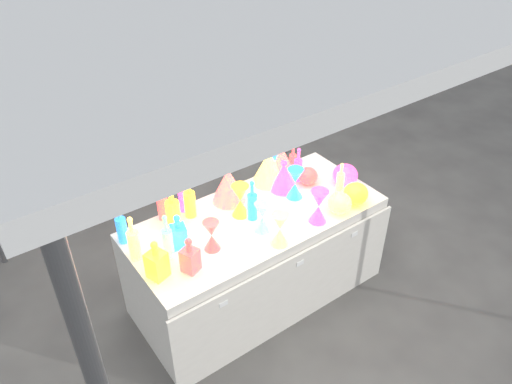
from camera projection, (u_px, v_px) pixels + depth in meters
ground at (256, 291)px, 3.89m from camera, size 80.00×80.00×0.00m
display_table at (257, 256)px, 3.66m from camera, size 1.84×0.83×0.75m
cardboard_box_closed at (140, 151)px, 5.20m from camera, size 0.63×0.48×0.44m
cardboard_box_flat at (118, 155)px, 5.50m from camera, size 0.82×0.67×0.06m
bottle_0 at (172, 208)px, 3.23m from camera, size 0.11×0.11×0.36m
bottle_1 at (121, 224)px, 3.15m from camera, size 0.09×0.09×0.29m
bottle_2 at (162, 197)px, 3.33m from camera, size 0.10×0.10×0.35m
bottle_3 at (183, 191)px, 3.42m from camera, size 0.08×0.08×0.31m
bottle_4 at (133, 238)px, 3.02m from camera, size 0.08×0.08×0.32m
bottle_5 at (167, 236)px, 3.03m from camera, size 0.08×0.08×0.32m
bottle_6 at (189, 198)px, 3.37m from camera, size 0.10×0.10×0.30m
bottle_7 at (252, 200)px, 3.34m from camera, size 0.09×0.09×0.31m
decanter_0 at (156, 259)px, 2.90m from camera, size 0.13×0.13×0.26m
decanter_1 at (190, 255)px, 2.95m from camera, size 0.12×0.12×0.24m
decanter_2 at (178, 231)px, 3.13m from camera, size 0.12×0.12×0.25m
hourglass_0 at (212, 236)px, 3.11m from camera, size 0.13×0.13×0.21m
hourglass_1 at (319, 206)px, 3.33m from camera, size 0.14×0.14×0.25m
hourglass_2 at (280, 229)px, 3.15m from camera, size 0.15×0.15×0.24m
hourglass_3 at (262, 217)px, 3.26m from camera, size 0.12×0.12×0.22m
hourglass_4 at (240, 201)px, 3.39m from camera, size 0.14×0.14×0.24m
hourglass_5 at (295, 183)px, 3.56m from camera, size 0.14×0.14×0.24m
globe_0 at (356, 195)px, 3.53m from camera, size 0.22×0.22×0.14m
globe_1 at (339, 204)px, 3.45m from camera, size 0.18×0.18×0.14m
globe_2 at (308, 177)px, 3.74m from camera, size 0.18×0.18×0.12m
globe_3 at (345, 176)px, 3.71m from camera, size 0.19×0.19×0.15m
lampshade_0 at (228, 184)px, 3.52m from camera, size 0.31×0.31×0.29m
lampshade_1 at (282, 162)px, 3.74m from camera, size 0.29×0.29×0.29m
lampshade_2 at (283, 176)px, 3.64m from camera, size 0.24×0.24×0.24m
lampshade_3 at (269, 166)px, 3.71m from camera, size 0.26×0.26×0.29m
bottle_8 at (276, 161)px, 3.76m from camera, size 0.07×0.07×0.29m
bottle_9 at (293, 159)px, 3.81m from camera, size 0.06×0.06×0.26m
bottle_10 at (298, 164)px, 3.73m from camera, size 0.07×0.07×0.28m
bottle_11 at (341, 178)px, 3.61m from camera, size 0.07×0.07×0.25m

